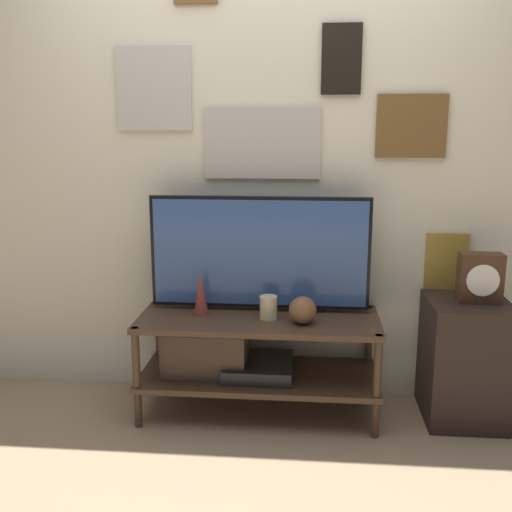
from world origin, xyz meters
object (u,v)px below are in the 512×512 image
object	(u,v)px
television	(260,253)
candle_jar	(268,307)
vase_round_glass	(303,310)
mantel_clock	(480,278)
vase_slim_bronze	(201,293)

from	to	relation	value
television	candle_jar	world-z (taller)	television
vase_round_glass	mantel_clock	bearing A→B (deg)	7.61
vase_round_glass	candle_jar	bearing A→B (deg)	159.92
television	candle_jar	distance (m)	0.30
vase_slim_bronze	vase_round_glass	xyz separation A→B (m)	(0.54, -0.10, -0.05)
television	vase_round_glass	world-z (taller)	television
vase_slim_bronze	mantel_clock	distance (m)	1.43
television	vase_round_glass	bearing A→B (deg)	-40.89
candle_jar	vase_round_glass	bearing A→B (deg)	-20.08
vase_slim_bronze	mantel_clock	world-z (taller)	mantel_clock
vase_round_glass	mantel_clock	size ratio (longest dim) A/B	0.55
candle_jar	mantel_clock	size ratio (longest dim) A/B	0.48
television	vase_round_glass	xyz separation A→B (m)	(0.23, -0.20, -0.25)
candle_jar	mantel_clock	distance (m)	1.08
vase_slim_bronze	candle_jar	xyz separation A→B (m)	(0.36, -0.04, -0.06)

